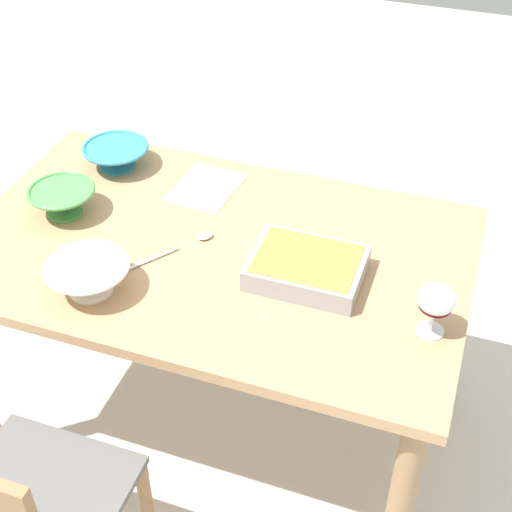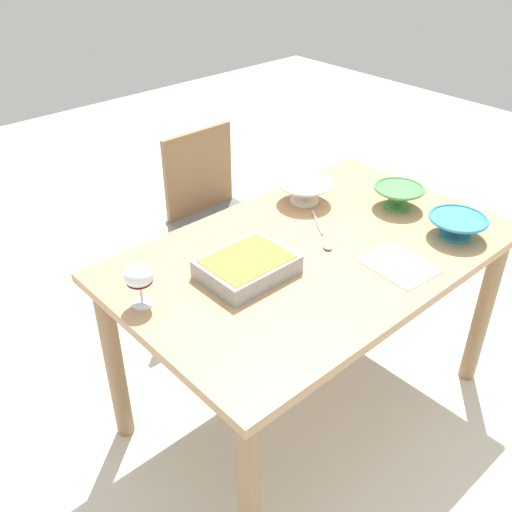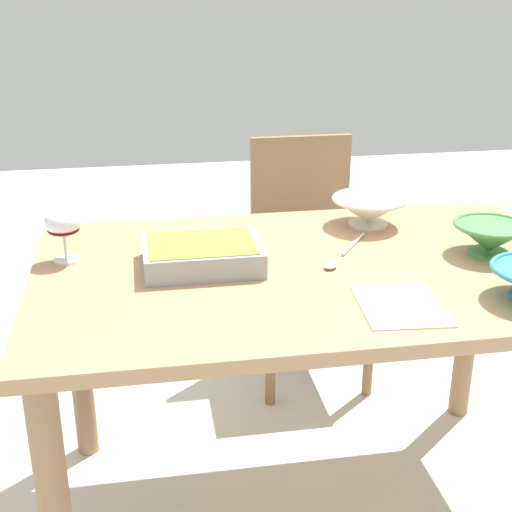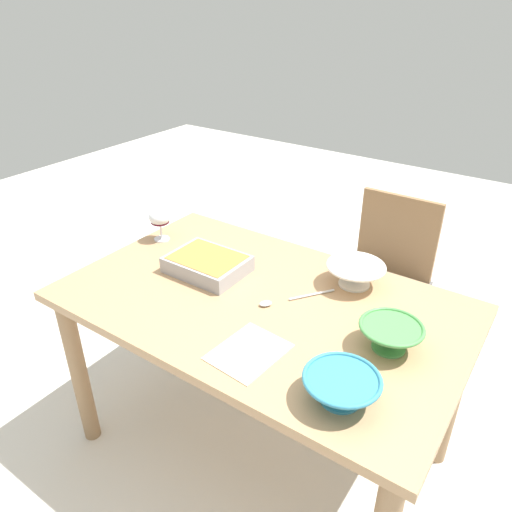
{
  "view_description": "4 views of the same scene",
  "coord_description": "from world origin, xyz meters",
  "px_view_note": "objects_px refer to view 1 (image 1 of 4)",
  "views": [
    {
      "loc": [
        -0.63,
        1.44,
        1.99
      ],
      "look_at": [
        -0.16,
        0.1,
        0.83
      ],
      "focal_mm": 51.54,
      "sensor_mm": 36.0,
      "label": 1
    },
    {
      "loc": [
        -1.27,
        -1.1,
        1.8
      ],
      "look_at": [
        -0.2,
        0.08,
        0.76
      ],
      "focal_mm": 40.48,
      "sensor_mm": 36.0,
      "label": 2
    },
    {
      "loc": [
        -0.42,
        -1.57,
        1.41
      ],
      "look_at": [
        -0.15,
        0.01,
        0.77
      ],
      "focal_mm": 49.57,
      "sensor_mm": 36.0,
      "label": 3
    },
    {
      "loc": [
        0.78,
        -1.16,
        1.68
      ],
      "look_at": [
        -0.11,
        0.12,
        0.83
      ],
      "focal_mm": 33.82,
      "sensor_mm": 36.0,
      "label": 4
    }
  ],
  "objects_px": {
    "mixing_bowl": "(116,155)",
    "wine_glass": "(436,302)",
    "dining_table": "(215,275)",
    "serving_spoon": "(185,245)",
    "small_bowl": "(62,200)",
    "napkin": "(206,187)",
    "casserole_dish": "(307,267)",
    "serving_bowl": "(89,276)"
  },
  "relations": [
    {
      "from": "small_bowl",
      "to": "serving_spoon",
      "type": "distance_m",
      "value": 0.39
    },
    {
      "from": "serving_spoon",
      "to": "napkin",
      "type": "xyz_separation_m",
      "value": [
        0.06,
        -0.28,
        -0.01
      ]
    },
    {
      "from": "dining_table",
      "to": "small_bowl",
      "type": "xyz_separation_m",
      "value": [
        0.46,
        0.0,
        0.15
      ]
    },
    {
      "from": "small_bowl",
      "to": "serving_bowl",
      "type": "relative_size",
      "value": 0.9
    },
    {
      "from": "mixing_bowl",
      "to": "dining_table",
      "type": "bearing_deg",
      "value": 147.94
    },
    {
      "from": "wine_glass",
      "to": "mixing_bowl",
      "type": "xyz_separation_m",
      "value": [
        1.04,
        -0.41,
        -0.05
      ]
    },
    {
      "from": "wine_glass",
      "to": "serving_bowl",
      "type": "bearing_deg",
      "value": 9.23
    },
    {
      "from": "mixing_bowl",
      "to": "wine_glass",
      "type": "bearing_deg",
      "value": 158.73
    },
    {
      "from": "casserole_dish",
      "to": "serving_spoon",
      "type": "distance_m",
      "value": 0.35
    },
    {
      "from": "mixing_bowl",
      "to": "small_bowl",
      "type": "xyz_separation_m",
      "value": [
        0.03,
        0.27,
        0.0
      ]
    },
    {
      "from": "napkin",
      "to": "serving_spoon",
      "type": "bearing_deg",
      "value": 101.06
    },
    {
      "from": "mixing_bowl",
      "to": "small_bowl",
      "type": "distance_m",
      "value": 0.28
    },
    {
      "from": "mixing_bowl",
      "to": "napkin",
      "type": "xyz_separation_m",
      "value": [
        -0.31,
        0.02,
        -0.04
      ]
    },
    {
      "from": "casserole_dish",
      "to": "mixing_bowl",
      "type": "bearing_deg",
      "value": -23.78
    },
    {
      "from": "mixing_bowl",
      "to": "serving_spoon",
      "type": "height_order",
      "value": "mixing_bowl"
    },
    {
      "from": "dining_table",
      "to": "serving_bowl",
      "type": "height_order",
      "value": "serving_bowl"
    },
    {
      "from": "casserole_dish",
      "to": "small_bowl",
      "type": "bearing_deg",
      "value": -2.92
    },
    {
      "from": "dining_table",
      "to": "mixing_bowl",
      "type": "bearing_deg",
      "value": -32.06
    },
    {
      "from": "mixing_bowl",
      "to": "serving_spoon",
      "type": "bearing_deg",
      "value": 140.27
    },
    {
      "from": "dining_table",
      "to": "casserole_dish",
      "type": "distance_m",
      "value": 0.31
    },
    {
      "from": "dining_table",
      "to": "napkin",
      "type": "relative_size",
      "value": 6.19
    },
    {
      "from": "casserole_dish",
      "to": "napkin",
      "type": "xyz_separation_m",
      "value": [
        0.4,
        -0.3,
        -0.03
      ]
    },
    {
      "from": "casserole_dish",
      "to": "mixing_bowl",
      "type": "xyz_separation_m",
      "value": [
        0.71,
        -0.31,
        0.01
      ]
    },
    {
      "from": "casserole_dish",
      "to": "small_bowl",
      "type": "distance_m",
      "value": 0.74
    },
    {
      "from": "dining_table",
      "to": "small_bowl",
      "type": "distance_m",
      "value": 0.49
    },
    {
      "from": "dining_table",
      "to": "serving_spoon",
      "type": "bearing_deg",
      "value": 21.22
    },
    {
      "from": "small_bowl",
      "to": "serving_bowl",
      "type": "distance_m",
      "value": 0.36
    },
    {
      "from": "serving_bowl",
      "to": "small_bowl",
      "type": "bearing_deg",
      "value": -48.62
    },
    {
      "from": "dining_table",
      "to": "serving_spoon",
      "type": "relative_size",
      "value": 5.72
    },
    {
      "from": "serving_bowl",
      "to": "napkin",
      "type": "relative_size",
      "value": 0.95
    },
    {
      "from": "small_bowl",
      "to": "serving_spoon",
      "type": "relative_size",
      "value": 0.8
    },
    {
      "from": "wine_glass",
      "to": "small_bowl",
      "type": "bearing_deg",
      "value": -6.98
    },
    {
      "from": "serving_bowl",
      "to": "serving_spoon",
      "type": "relative_size",
      "value": 0.88
    },
    {
      "from": "dining_table",
      "to": "wine_glass",
      "type": "relative_size",
      "value": 9.86
    },
    {
      "from": "dining_table",
      "to": "casserole_dish",
      "type": "relative_size",
      "value": 4.82
    },
    {
      "from": "casserole_dish",
      "to": "small_bowl",
      "type": "xyz_separation_m",
      "value": [
        0.73,
        -0.04,
        0.01
      ]
    },
    {
      "from": "wine_glass",
      "to": "small_bowl",
      "type": "distance_m",
      "value": 1.08
    },
    {
      "from": "wine_glass",
      "to": "small_bowl",
      "type": "xyz_separation_m",
      "value": [
        1.07,
        -0.13,
        -0.05
      ]
    },
    {
      "from": "serving_bowl",
      "to": "serving_spoon",
      "type": "distance_m",
      "value": 0.29
    },
    {
      "from": "serving_bowl",
      "to": "mixing_bowl",
      "type": "bearing_deg",
      "value": -69.04
    },
    {
      "from": "mixing_bowl",
      "to": "napkin",
      "type": "relative_size",
      "value": 0.92
    },
    {
      "from": "casserole_dish",
      "to": "serving_spoon",
      "type": "bearing_deg",
      "value": -1.97
    }
  ]
}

